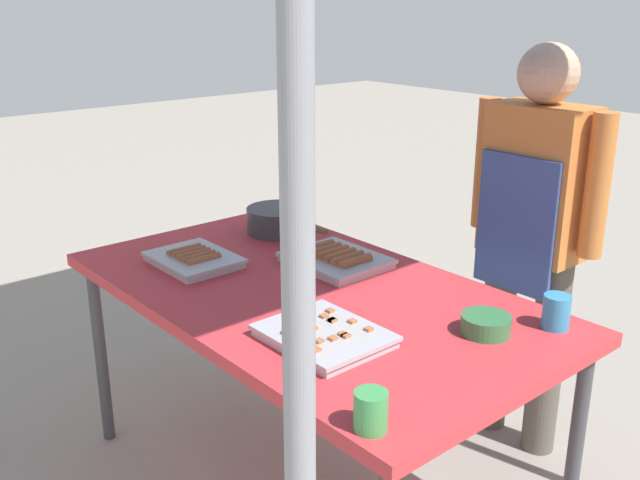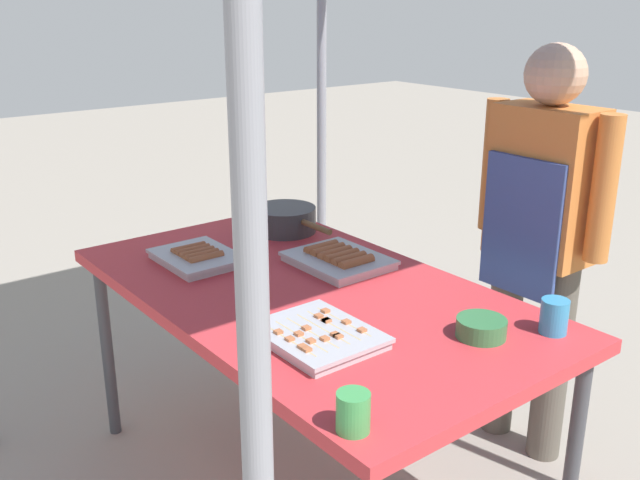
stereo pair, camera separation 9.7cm
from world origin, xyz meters
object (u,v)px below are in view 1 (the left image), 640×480
drink_cup_near_edge (371,411)px  cooking_wok (278,219)px  tray_meat_skewers (324,336)px  tray_pork_links (194,259)px  drink_cup_by_wok (556,312)px  vendor_woman (533,222)px  tray_grilled_sausages (336,259)px  condiment_bowl (486,324)px  stall_table (308,304)px

drink_cup_near_edge → cooking_wok: bearing=150.7°
tray_meat_skewers → drink_cup_near_edge: 0.42m
tray_pork_links → drink_cup_by_wok: bearing=24.8°
tray_pork_links → vendor_woman: vendor_woman is taller
tray_meat_skewers → cooking_wok: bearing=149.8°
drink_cup_by_wok → tray_pork_links: bearing=-155.2°
tray_pork_links → cooking_wok: size_ratio=0.76×
tray_grilled_sausages → tray_pork_links: size_ratio=1.08×
tray_grilled_sausages → drink_cup_by_wok: 0.77m
drink_cup_near_edge → vendor_woman: vendor_woman is taller
tray_grilled_sausages → vendor_woman: 0.71m
condiment_bowl → stall_table: bearing=-163.4°
tray_meat_skewers → vendor_woman: size_ratio=0.22×
tray_grilled_sausages → condiment_bowl: size_ratio=2.43×
condiment_bowl → drink_cup_by_wok: drink_cup_by_wok is taller
tray_meat_skewers → drink_cup_by_wok: drink_cup_by_wok is taller
cooking_wok → condiment_bowl: bearing=-6.0°
condiment_bowl → vendor_woman: vendor_woman is taller
tray_grilled_sausages → drink_cup_near_edge: bearing=-37.6°
stall_table → cooking_wok: (-0.51, 0.28, 0.11)m
tray_grilled_sausages → drink_cup_near_edge: drink_cup_near_edge is taller
tray_meat_skewers → tray_pork_links: (-0.73, 0.04, 0.00)m
condiment_bowl → drink_cup_by_wok: bearing=59.1°
vendor_woman → drink_cup_near_edge: bearing=109.1°
tray_grilled_sausages → cooking_wok: cooking_wok is taller
condiment_bowl → cooking_wok: bearing=174.0°
tray_pork_links → cooking_wok: 0.45m
drink_cup_near_edge → vendor_woman: (-0.42, 1.20, 0.07)m
stall_table → tray_grilled_sausages: tray_grilled_sausages is taller
condiment_bowl → drink_cup_by_wok: size_ratio=1.41×
tray_pork_links → drink_cup_near_edge: (1.10, -0.23, 0.02)m
stall_table → tray_pork_links: bearing=-159.3°
drink_cup_by_wok → tray_meat_skewers: bearing=-123.1°
tray_meat_skewers → tray_pork_links: 0.73m
tray_pork_links → cooking_wok: bearing=102.2°
cooking_wok → drink_cup_by_wok: size_ratio=4.18×
tray_pork_links → vendor_woman: size_ratio=0.21×
drink_cup_near_edge → drink_cup_by_wok: size_ratio=0.92×
tray_pork_links → condiment_bowl: condiment_bowl is taller
vendor_woman → condiment_bowl: bearing=114.4°
vendor_woman → cooking_wok: bearing=34.4°
tray_meat_skewers → tray_pork_links: bearing=176.7°
tray_grilled_sausages → condiment_bowl: tray_grilled_sausages is taller
tray_pork_links → drink_cup_near_edge: drink_cup_near_edge is taller
stall_table → drink_cup_by_wok: drink_cup_by_wok is taller
stall_table → drink_cup_by_wok: (0.66, 0.34, 0.10)m
tray_pork_links → vendor_woman: 1.19m
stall_table → vendor_woman: (0.26, 0.81, 0.17)m
tray_pork_links → condiment_bowl: (0.97, 0.32, 0.01)m
cooking_wok → drink_cup_near_edge: size_ratio=4.54×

